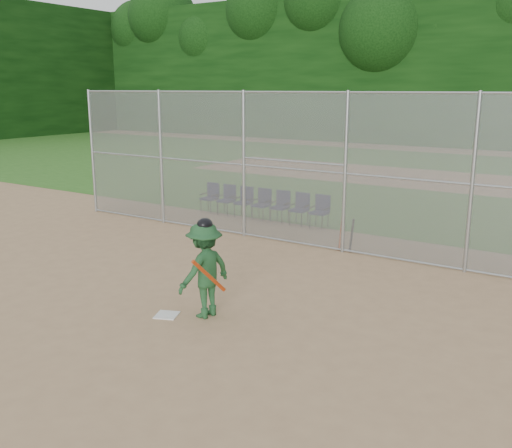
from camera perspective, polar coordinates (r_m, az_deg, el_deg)
The scene contains 15 objects.
ground at distance 11.08m, azimuth -7.07°, elevation -8.09°, with size 100.00×100.00×0.00m, color tan.
grass_strip at distance 27.03m, azimuth 18.09°, elevation 4.19°, with size 100.00×100.00×0.00m, color #2D631D.
dirt_patch_far at distance 27.03m, azimuth 18.09°, elevation 4.20°, with size 24.00×24.00×0.00m, color tan.
backstop_fence at distance 14.63m, azimuth 5.32°, elevation 5.62°, with size 16.09×0.09×4.00m.
treeline at distance 28.70m, azimuth 19.99°, elevation 15.58°, with size 81.00×60.00×11.00m.
home_plate at distance 10.67m, azimuth -8.91°, elevation -8.98°, with size 0.39×0.39×0.02m, color silver.
batter_at_plate at distance 10.27m, azimuth -5.16°, elevation -4.53°, with size 0.98×1.31×1.84m.
spare_bats at distance 14.65m, azimuth 9.01°, elevation -1.06°, with size 0.36×0.24×0.85m.
chair_0 at distance 19.07m, azimuth -4.70°, elevation 2.62°, with size 0.54×0.52×0.96m, color #11163E, non-canonical shape.
chair_1 at distance 18.67m, azimuth -3.04°, elevation 2.42°, with size 0.54×0.52×0.96m, color #11163E, non-canonical shape.
chair_2 at distance 18.29m, azimuth -1.31°, elevation 2.20°, with size 0.54×0.52×0.96m, color #11163E, non-canonical shape.
chair_3 at distance 17.93m, azimuth 0.50°, elevation 1.97°, with size 0.54×0.52×0.96m, color #11163E, non-canonical shape.
chair_4 at distance 17.58m, azimuth 2.37°, elevation 1.73°, with size 0.54×0.52×0.96m, color #11163E, non-canonical shape.
chair_5 at distance 17.26m, azimuth 4.32°, elevation 1.48°, with size 0.54×0.52×0.96m, color #11163E, non-canonical shape.
chair_6 at distance 16.95m, azimuth 6.34°, elevation 1.22°, with size 0.54×0.52×0.96m, color #11163E, non-canonical shape.
Camera 1 is at (6.66, -7.88, 4.05)m, focal length 40.00 mm.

